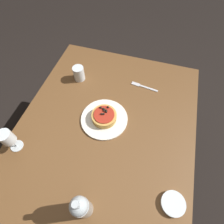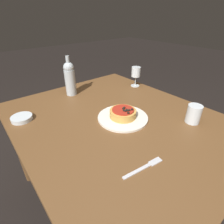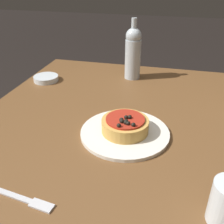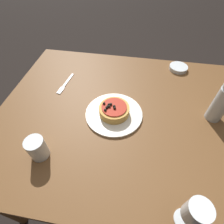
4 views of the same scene
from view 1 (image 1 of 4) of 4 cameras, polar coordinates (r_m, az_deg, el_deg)
The scene contains 9 objects.
ground_plane at distance 1.79m, azimuth -1.16°, elevation -15.18°, with size 14.00×14.00×0.00m, color black.
dining_table at distance 1.17m, azimuth -1.72°, elevation -5.80°, with size 1.32×1.09×0.74m.
dinner_plate at distance 1.12m, azimuth -2.53°, elevation -2.20°, with size 0.30×0.30×0.01m.
pizza at distance 1.09m, azimuth -2.59°, elevation -1.38°, with size 0.16×0.16×0.06m.
wine_glass at distance 1.09m, azimuth -31.04°, elevation -7.30°, with size 0.07×0.07×0.16m.
wine_bottle at distance 0.85m, azimuth -9.89°, elevation -28.35°, with size 0.08×0.08×0.29m.
water_cup at distance 1.31m, azimuth -10.77°, elevation 12.28°, with size 0.08×0.08×0.11m.
side_bowl at distance 1.01m, azimuth 19.28°, elevation -26.39°, with size 0.12×0.12×0.02m.
fork at distance 1.30m, azimuth 10.02°, elevation 8.25°, with size 0.05×0.20×0.00m.
Camera 1 is at (0.49, 0.18, 1.71)m, focal length 28.00 mm.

